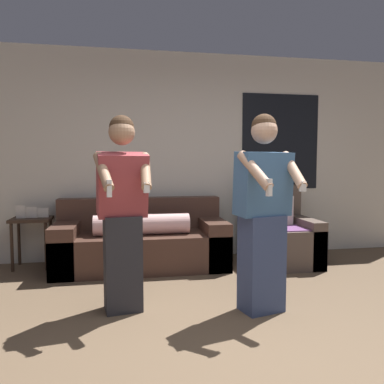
% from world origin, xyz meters
% --- Properties ---
extents(ground_plane, '(14.00, 14.00, 0.00)m').
position_xyz_m(ground_plane, '(0.00, 0.00, 0.00)').
color(ground_plane, brown).
extents(wall_back, '(6.83, 0.07, 2.70)m').
position_xyz_m(wall_back, '(0.02, 2.82, 1.35)').
color(wall_back, beige).
rests_on(wall_back, ground_plane).
extents(couch, '(2.01, 0.85, 0.82)m').
position_xyz_m(couch, '(-0.63, 2.36, 0.30)').
color(couch, '#472D23').
rests_on(couch, ground_plane).
extents(armchair, '(0.80, 0.89, 0.96)m').
position_xyz_m(armchair, '(1.07, 2.26, 0.33)').
color(armchair, brown).
rests_on(armchair, ground_plane).
extents(side_table, '(0.46, 0.38, 0.75)m').
position_xyz_m(side_table, '(-1.93, 2.57, 0.50)').
color(side_table, '#332319').
rests_on(side_table, ground_plane).
extents(person_left, '(0.46, 0.54, 1.65)m').
position_xyz_m(person_left, '(-0.84, 1.02, 0.84)').
color(person_left, '#28282D').
rests_on(person_left, ground_plane).
extents(person_right, '(0.52, 0.54, 1.66)m').
position_xyz_m(person_right, '(0.31, 0.81, 0.83)').
color(person_right, '#384770').
rests_on(person_right, ground_plane).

